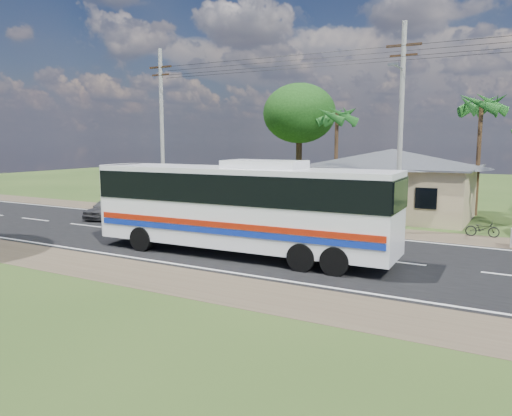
% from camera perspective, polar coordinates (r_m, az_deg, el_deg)
% --- Properties ---
extents(ground, '(120.00, 120.00, 0.00)m').
position_cam_1_polar(ground, '(22.84, 4.51, -4.86)').
color(ground, '#294318').
rests_on(ground, ground).
extents(road, '(120.00, 16.00, 0.03)m').
position_cam_1_polar(road, '(22.84, 4.51, -4.84)').
color(road, black).
rests_on(road, ground).
extents(house, '(12.40, 10.00, 5.00)m').
position_cam_1_polar(house, '(34.35, 15.23, 3.61)').
color(house, tan).
rests_on(house, ground).
extents(utility_poles, '(32.80, 2.22, 11.00)m').
position_cam_1_polar(utility_poles, '(27.56, 15.53, 9.13)').
color(utility_poles, '#9E9E99').
rests_on(utility_poles, ground).
extents(palm_mid, '(2.80, 2.80, 8.20)m').
position_cam_1_polar(palm_mid, '(35.97, 24.37, 10.58)').
color(palm_mid, '#47301E').
rests_on(palm_mid, ground).
extents(palm_far, '(2.80, 2.80, 7.70)m').
position_cam_1_polar(palm_far, '(38.65, 9.24, 10.21)').
color(palm_far, '#47301E').
rests_on(palm_far, ground).
extents(tree_behind_house, '(6.00, 6.00, 9.61)m').
position_cam_1_polar(tree_behind_house, '(42.03, 4.98, 10.68)').
color(tree_behind_house, '#47301E').
rests_on(tree_behind_house, ground).
extents(coach_bus, '(13.48, 3.32, 4.15)m').
position_cam_1_polar(coach_bus, '(21.40, -1.69, 0.76)').
color(coach_bus, white).
rests_on(coach_bus, ground).
extents(motorcycle, '(1.68, 0.71, 0.86)m').
position_cam_1_polar(motorcycle, '(28.39, 24.46, -2.16)').
color(motorcycle, black).
rests_on(motorcycle, ground).
extents(small_car, '(2.22, 3.97, 1.27)m').
position_cam_1_polar(small_car, '(33.23, -16.62, -0.05)').
color(small_car, '#2D2D30').
rests_on(small_car, ground).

